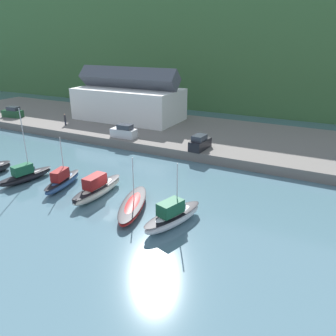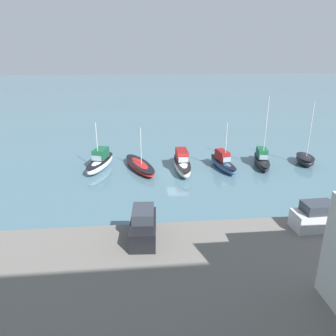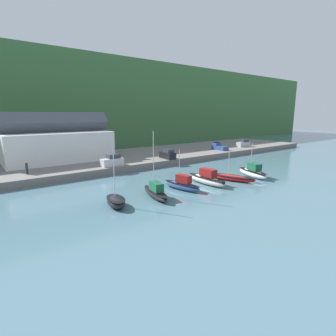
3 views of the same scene
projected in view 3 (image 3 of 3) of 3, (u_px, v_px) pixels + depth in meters
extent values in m
plane|color=slate|center=(206.00, 183.00, 43.01)|extent=(320.00, 320.00, 0.00)
cube|color=#42703D|center=(56.00, 105.00, 105.72)|extent=(240.00, 73.39, 28.76)
cube|color=slate|center=(129.00, 158.00, 62.69)|extent=(116.67, 22.37, 1.34)
cube|color=white|center=(58.00, 147.00, 54.57)|extent=(20.57, 10.53, 6.03)
cube|color=#515660|center=(56.00, 122.00, 53.54)|extent=(20.98, 4.09, 4.09)
ellipsoid|color=black|center=(116.00, 202.00, 31.74)|extent=(2.66, 4.33, 1.25)
ellipsoid|color=black|center=(116.00, 198.00, 31.66)|extent=(2.75, 4.43, 0.12)
cylinder|color=silver|center=(114.00, 168.00, 31.17)|extent=(0.10, 0.10, 7.03)
ellipsoid|color=black|center=(155.00, 194.00, 35.21)|extent=(2.77, 6.86, 1.05)
ellipsoid|color=black|center=(155.00, 191.00, 35.13)|extent=(2.85, 7.00, 0.12)
cube|color=#195638|center=(156.00, 187.00, 34.69)|extent=(1.57, 2.52, 1.16)
cube|color=#8CA5B2|center=(152.00, 186.00, 35.88)|extent=(1.03, 0.29, 0.58)
cylinder|color=silver|center=(154.00, 161.00, 34.74)|extent=(0.10, 0.10, 7.86)
ellipsoid|color=#33568E|center=(182.00, 186.00, 38.90)|extent=(2.62, 6.66, 1.13)
ellipsoid|color=black|center=(182.00, 183.00, 38.82)|extent=(2.71, 6.80, 0.12)
cube|color=maroon|center=(184.00, 179.00, 38.45)|extent=(1.49, 2.44, 1.18)
cube|color=#8CA5B2|center=(177.00, 179.00, 39.33)|extent=(0.98, 0.28, 0.59)
cylinder|color=silver|center=(179.00, 166.00, 38.61)|extent=(0.10, 0.10, 4.87)
ellipsoid|color=white|center=(206.00, 180.00, 41.99)|extent=(1.80, 7.70, 1.34)
ellipsoid|color=black|center=(206.00, 177.00, 41.90)|extent=(1.88, 7.86, 0.12)
cube|color=maroon|center=(208.00, 173.00, 41.43)|extent=(1.33, 2.70, 1.23)
cube|color=#8CA5B2|center=(201.00, 172.00, 42.63)|extent=(1.19, 0.11, 0.62)
cube|color=black|center=(224.00, 183.00, 39.09)|extent=(0.36, 0.28, 0.56)
ellipsoid|color=red|center=(232.00, 178.00, 44.40)|extent=(4.67, 8.31, 0.92)
ellipsoid|color=black|center=(232.00, 176.00, 44.34)|extent=(4.80, 8.49, 0.12)
cylinder|color=silver|center=(229.00, 162.00, 44.17)|extent=(0.10, 0.10, 4.54)
ellipsoid|color=white|center=(252.00, 173.00, 46.77)|extent=(3.78, 7.24, 1.31)
ellipsoid|color=black|center=(253.00, 171.00, 46.68)|extent=(3.89, 7.39, 0.12)
cube|color=#195638|center=(254.00, 167.00, 46.19)|extent=(2.02, 2.75, 1.23)
cube|color=#8CA5B2|center=(249.00, 166.00, 47.49)|extent=(1.20, 0.45, 0.61)
cylinder|color=silver|center=(252.00, 156.00, 46.64)|extent=(0.10, 0.10, 4.71)
cube|color=silver|center=(112.00, 162.00, 50.02)|extent=(4.27, 1.97, 1.40)
cube|color=#333842|center=(113.00, 156.00, 50.00)|extent=(2.37, 1.62, 0.76)
cube|color=#B7B7BC|center=(243.00, 144.00, 78.94)|extent=(4.34, 2.17, 1.40)
cube|color=#333842|center=(244.00, 141.00, 78.89)|extent=(2.44, 1.73, 0.76)
cube|color=black|center=(168.00, 155.00, 58.00)|extent=(2.09, 4.32, 1.40)
cube|color=#333842|center=(168.00, 151.00, 57.53)|extent=(1.69, 2.41, 0.76)
cube|color=#2D4C84|center=(221.00, 148.00, 71.43)|extent=(2.30, 3.67, 1.10)
cube|color=#2D4C84|center=(216.00, 146.00, 73.02)|extent=(2.06, 2.05, 1.90)
cube|color=#2D333D|center=(216.00, 143.00, 72.88)|extent=(1.93, 1.77, 0.50)
cylinder|color=#232838|center=(27.00, 172.00, 42.93)|extent=(0.32, 0.32, 0.85)
cylinder|color=#333338|center=(27.00, 166.00, 42.73)|extent=(0.40, 0.40, 1.05)
sphere|color=tan|center=(26.00, 162.00, 42.60)|extent=(0.24, 0.24, 0.24)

